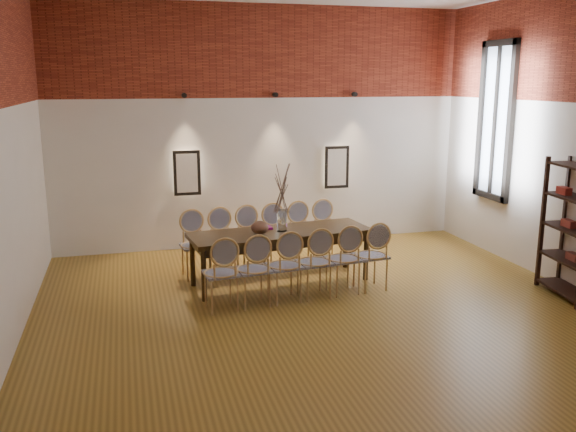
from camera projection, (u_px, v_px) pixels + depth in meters
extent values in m
cube|color=olive|center=(328.00, 317.00, 7.37)|extent=(7.00, 7.00, 0.02)
cube|color=silver|center=(262.00, 128.00, 10.27)|extent=(7.00, 0.10, 4.00)
cube|color=silver|center=(527.00, 218.00, 3.58)|extent=(7.00, 0.10, 4.00)
cube|color=maroon|center=(262.00, 51.00, 9.93)|extent=(7.00, 0.02, 1.50)
cube|color=#FFEAC6|center=(187.00, 173.00, 10.00)|extent=(0.36, 0.06, 0.66)
cube|color=#FFEAC6|center=(336.00, 167.00, 10.66)|extent=(0.36, 0.06, 0.66)
cylinder|color=black|center=(184.00, 95.00, 9.70)|extent=(0.08, 0.10, 0.08)
cylinder|color=black|center=(275.00, 95.00, 10.08)|extent=(0.08, 0.10, 0.08)
cylinder|color=black|center=(355.00, 94.00, 10.44)|extent=(0.08, 0.10, 0.08)
cube|color=silver|center=(496.00, 121.00, 9.66)|extent=(0.02, 0.78, 2.38)
cube|color=black|center=(495.00, 121.00, 9.65)|extent=(0.08, 0.90, 2.50)
cube|color=black|center=(495.00, 121.00, 9.65)|extent=(0.06, 0.06, 2.40)
cube|color=black|center=(281.00, 257.00, 8.50)|extent=(2.58, 1.08, 0.75)
cylinder|color=silver|center=(282.00, 220.00, 8.40)|extent=(0.14, 0.14, 0.30)
ellipsoid|color=brown|center=(260.00, 228.00, 8.24)|extent=(0.24, 0.24, 0.18)
cube|color=#830F75|center=(262.00, 228.00, 8.53)|extent=(0.28, 0.21, 0.03)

